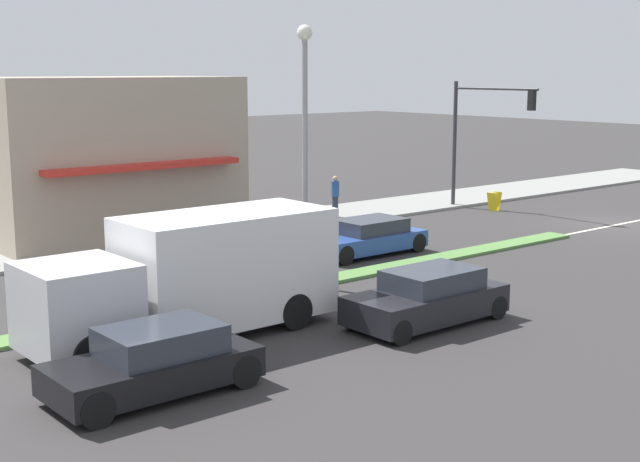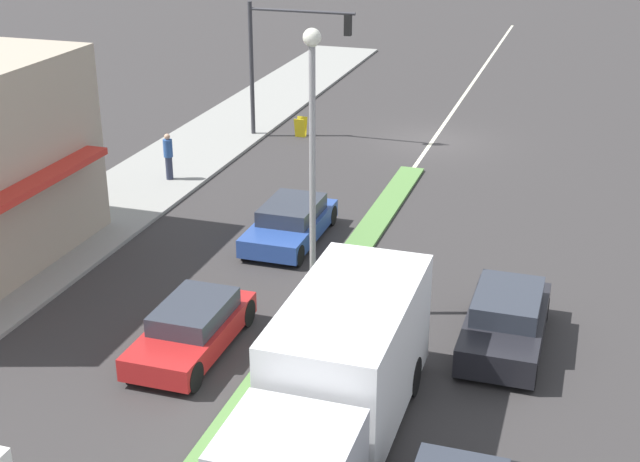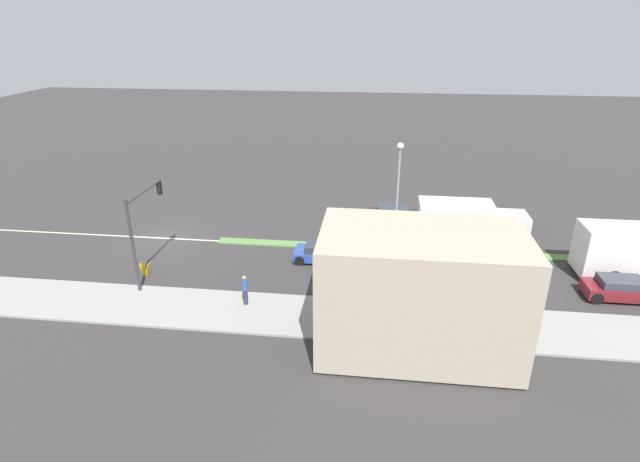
# 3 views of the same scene
# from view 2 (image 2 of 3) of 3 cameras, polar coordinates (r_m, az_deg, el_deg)

# --- Properties ---
(ground_plane) EXTENTS (160.00, 160.00, 0.00)m
(ground_plane) POSITION_cam_2_polar(r_m,az_deg,el_deg) (22.26, -1.76, -7.16)
(ground_plane) COLOR #333030
(lane_marking_center) EXTENTS (0.16, 60.00, 0.01)m
(lane_marking_center) POSITION_cam_2_polar(r_m,az_deg,el_deg) (38.39, 7.21, 5.74)
(lane_marking_center) COLOR beige
(lane_marking_center) RESTS_ON ground
(traffic_signal_main) EXTENTS (4.59, 0.34, 5.60)m
(traffic_signal_main) POSITION_cam_2_polar(r_m,az_deg,el_deg) (37.51, -2.38, 11.64)
(traffic_signal_main) COLOR #333338
(traffic_signal_main) RESTS_ON sidewalk_right
(street_lamp) EXTENTS (0.44, 0.44, 7.37)m
(street_lamp) POSITION_cam_2_polar(r_m,az_deg,el_deg) (21.78, -0.49, 5.87)
(street_lamp) COLOR gray
(street_lamp) RESTS_ON median_strip
(pedestrian) EXTENTS (0.34, 0.34, 1.74)m
(pedestrian) POSITION_cam_2_polar(r_m,az_deg,el_deg) (33.27, -9.68, 4.79)
(pedestrian) COLOR #282D42
(pedestrian) RESTS_ON sidewalk_right
(warning_aframe_sign) EXTENTS (0.45, 0.53, 0.84)m
(warning_aframe_sign) POSITION_cam_2_polar(r_m,az_deg,el_deg) (38.60, -1.24, 6.66)
(warning_aframe_sign) COLOR yellow
(warning_aframe_sign) RESTS_ON ground
(delivery_truck) EXTENTS (2.44, 7.50, 2.87)m
(delivery_truck) POSITION_cam_2_polar(r_m,az_deg,el_deg) (18.08, 1.14, -9.42)
(delivery_truck) COLOR silver
(delivery_truck) RESTS_ON ground
(hatchback_red) EXTENTS (1.78, 4.12, 1.21)m
(hatchback_red) POSITION_cam_2_polar(r_m,az_deg,el_deg) (21.89, -8.18, -6.18)
(hatchback_red) COLOR #AD1E1E
(hatchback_red) RESTS_ON ground
(sedan_dark) EXTENTS (1.86, 4.21, 1.37)m
(sedan_dark) POSITION_cam_2_polar(r_m,az_deg,el_deg) (22.32, 11.80, -5.68)
(sedan_dark) COLOR black
(sedan_dark) RESTS_ON ground
(coupe_blue) EXTENTS (1.89, 4.20, 1.21)m
(coupe_blue) POSITION_cam_2_polar(r_m,az_deg,el_deg) (27.82, -1.91, 0.53)
(coupe_blue) COLOR #284793
(coupe_blue) RESTS_ON ground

